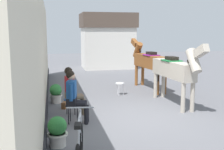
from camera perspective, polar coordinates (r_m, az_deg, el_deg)
ground_plane at (r=10.46m, az=0.01°, el=-4.10°), size 40.00×40.00×0.00m
pub_facade_wall at (r=8.49m, az=-14.77°, el=3.07°), size 0.34×14.00×3.40m
distant_cottage at (r=18.01m, az=-0.94°, el=7.21°), size 3.40×2.60×3.50m
seated_visitor_near at (r=7.19m, az=-7.86°, el=-3.92°), size 0.61×0.48×1.39m
seated_visitor_far at (r=7.88m, az=-8.33°, el=-2.78°), size 0.61×0.49×1.39m
saddled_horse_near at (r=9.03m, az=12.86°, el=1.06°), size 0.56×3.00×2.06m
saddled_horse_far at (r=11.43m, az=7.57°, el=2.85°), size 0.70×2.99×2.06m
flower_planter_nearest at (r=5.94m, az=-11.24°, el=-11.27°), size 0.43×0.43×0.64m
flower_planter_farthest at (r=9.40m, az=-11.55°, el=-3.69°), size 0.43×0.43×0.64m
leaning_bicycle at (r=4.84m, az=-6.75°, el=-15.20°), size 0.50×1.75×1.02m
spare_stool_white at (r=10.35m, az=1.64°, el=-1.97°), size 0.32×0.32×0.46m
satchel_bag at (r=8.75m, az=-9.79°, el=-6.17°), size 0.22×0.30×0.20m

